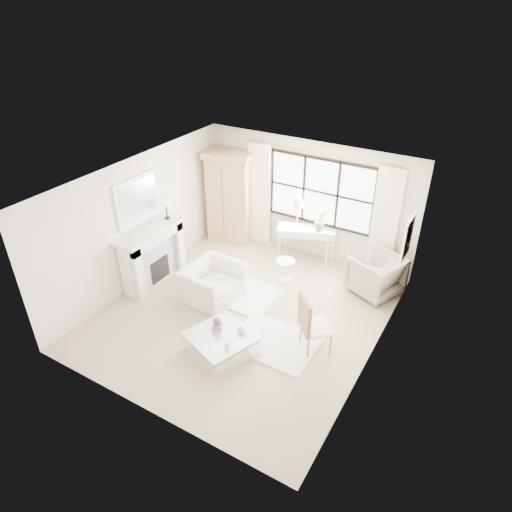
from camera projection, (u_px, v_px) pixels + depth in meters
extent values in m
plane|color=tan|center=(244.00, 313.00, 8.92)|extent=(5.50, 5.50, 0.00)
plane|color=white|center=(242.00, 183.00, 7.51)|extent=(5.50, 5.50, 0.00)
plane|color=beige|center=(308.00, 199.00, 10.24)|extent=(5.00, 0.00, 5.00)
plane|color=beige|center=(137.00, 343.00, 6.19)|extent=(5.00, 0.00, 5.00)
plane|color=beige|center=(139.00, 222.00, 9.30)|extent=(0.00, 5.50, 5.50)
plane|color=white|center=(379.00, 295.00, 7.13)|extent=(0.00, 5.50, 5.50)
cube|color=white|center=(321.00, 192.00, 9.97)|extent=(2.40, 0.02, 1.50)
cylinder|color=#B1843D|center=(323.00, 154.00, 9.47)|extent=(3.30, 0.04, 0.04)
cube|color=white|center=(259.00, 195.00, 10.75)|extent=(0.55, 0.10, 2.47)
cube|color=silver|center=(385.00, 224.00, 9.45)|extent=(0.55, 0.10, 2.47)
cube|color=silver|center=(152.00, 256.00, 9.60)|extent=(0.34, 1.50, 1.18)
cube|color=#BBBBC3|center=(158.00, 261.00, 9.56)|extent=(0.03, 1.22, 0.97)
cube|color=black|center=(160.00, 269.00, 9.67)|extent=(0.06, 0.52, 0.50)
cube|color=silver|center=(149.00, 230.00, 9.26)|extent=(0.58, 1.66, 0.08)
cube|color=white|center=(137.00, 200.00, 9.03)|extent=(0.05, 1.15, 0.95)
cube|color=silver|center=(138.00, 200.00, 9.02)|extent=(0.02, 1.00, 0.80)
cube|color=white|center=(408.00, 238.00, 8.29)|extent=(0.04, 0.62, 0.82)
cube|color=beige|center=(407.00, 238.00, 8.30)|extent=(0.01, 0.52, 0.72)
cylinder|color=black|center=(167.00, 218.00, 9.61)|extent=(0.12, 0.12, 0.03)
cylinder|color=black|center=(167.00, 211.00, 9.52)|extent=(0.03, 0.03, 0.30)
cone|color=#F0E5C4|center=(165.00, 200.00, 9.39)|extent=(0.22, 0.22, 0.18)
cube|color=tan|center=(230.00, 199.00, 10.96)|extent=(1.11, 0.80, 2.10)
cube|color=tan|center=(228.00, 154.00, 10.38)|extent=(1.25, 0.93, 0.14)
cube|color=white|center=(307.00, 232.00, 10.31)|extent=(1.30, 0.84, 0.14)
cube|color=white|center=(307.00, 229.00, 10.26)|extent=(1.37, 0.90, 0.06)
cylinder|color=gold|center=(297.00, 225.00, 10.34)|extent=(0.14, 0.14, 0.03)
cylinder|color=gold|center=(297.00, 215.00, 10.21)|extent=(0.02, 0.02, 0.46)
cone|color=#F0E6C4|center=(298.00, 202.00, 10.04)|extent=(0.28, 0.28, 0.22)
imported|color=#556D48|center=(321.00, 221.00, 9.99)|extent=(0.35, 0.32, 0.50)
cylinder|color=white|center=(285.00, 280.00, 9.87)|extent=(0.26, 0.26, 0.03)
cylinder|color=white|center=(285.00, 271.00, 9.74)|extent=(0.06, 0.06, 0.44)
cylinder|color=white|center=(286.00, 261.00, 9.62)|extent=(0.40, 0.40, 0.03)
cube|color=white|center=(237.00, 292.00, 9.48)|extent=(1.62, 1.15, 0.03)
cube|color=white|center=(274.00, 342.00, 8.17)|extent=(1.53, 1.15, 0.03)
imported|color=silver|center=(212.00, 283.00, 9.16)|extent=(1.05, 1.18, 0.72)
imported|color=gray|center=(375.00, 274.00, 9.30)|extent=(1.21, 1.20, 0.85)
cube|color=white|center=(316.00, 328.00, 7.82)|extent=(0.66, 0.66, 0.07)
cube|color=olive|center=(304.00, 315.00, 7.61)|extent=(0.36, 0.38, 0.60)
cube|color=white|center=(221.00, 345.00, 7.89)|extent=(1.28, 1.28, 0.32)
cube|color=silver|center=(221.00, 336.00, 7.79)|extent=(1.28, 1.28, 0.04)
cube|color=slate|center=(217.00, 327.00, 7.88)|extent=(0.19, 0.19, 0.11)
sphere|color=#5B2E73|center=(217.00, 321.00, 7.81)|extent=(0.14, 0.14, 0.14)
cylinder|color=silver|center=(227.00, 344.00, 7.50)|extent=(0.08, 0.08, 0.12)
imported|color=silver|center=(242.00, 329.00, 7.80)|extent=(0.17, 0.17, 0.15)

